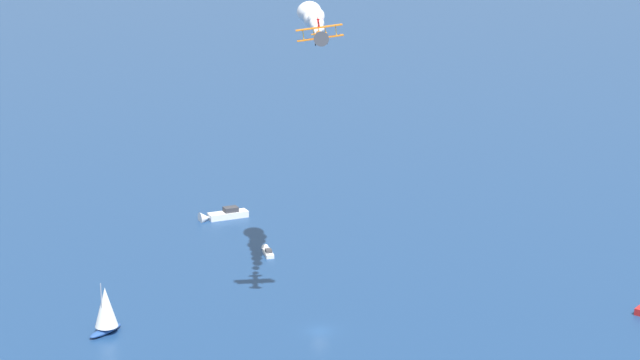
{
  "coord_description": "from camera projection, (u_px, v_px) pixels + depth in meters",
  "views": [
    {
      "loc": [
        -95.24,
        136.35,
        71.4
      ],
      "look_at": [
        0.0,
        0.0,
        25.85
      ],
      "focal_mm": 61.05,
      "sensor_mm": 36.0,
      "label": 1
    }
  ],
  "objects": [
    {
      "name": "biplane_lead",
      "position": [
        320.0,
        35.0,
        166.08
      ],
      "size": [
        6.57,
        6.78,
        3.65
      ],
      "color": "orange"
    },
    {
      "name": "motorboat_inshore",
      "position": [
        267.0,
        252.0,
        216.41
      ],
      "size": [
        5.46,
        5.11,
        1.73
      ],
      "color": "white",
      "rests_on": "ground_plane"
    },
    {
      "name": "ground_plane",
      "position": [
        320.0,
        331.0,
        179.27
      ],
      "size": [
        2000.0,
        2000.0,
        0.0
      ],
      "primitive_type": "plane",
      "color": "navy"
    },
    {
      "name": "sailboat_far_stbd",
      "position": [
        106.0,
        310.0,
        177.5
      ],
      "size": [
        3.86,
        6.93,
        8.89
      ],
      "color": "#23478C",
      "rests_on": "ground_plane"
    },
    {
      "name": "wingwalker_lead",
      "position": [
        318.0,
        21.0,
        165.48
      ],
      "size": [
        1.23,
        1.0,
        1.53
      ],
      "color": "red"
    },
    {
      "name": "smoke_trail_lead",
      "position": [
        313.0,
        17.0,
        189.15
      ],
      "size": [
        20.34,
        24.24,
        4.62
      ],
      "color": "silver"
    },
    {
      "name": "motorboat_far_port",
      "position": [
        221.0,
        215.0,
        238.8
      ],
      "size": [
        7.9,
        10.86,
        3.17
      ],
      "color": "white",
      "rests_on": "ground_plane"
    }
  ]
}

